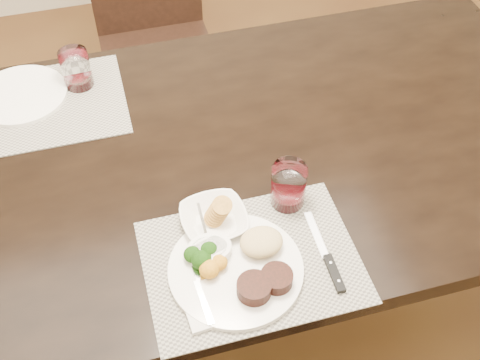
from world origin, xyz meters
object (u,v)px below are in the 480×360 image
object	(u,v)px
wine_glass_near	(288,187)
chair_far	(154,29)
far_plate	(21,95)
cracker_bowl	(214,219)
dinner_plate	(242,266)
steak_knife	(330,264)

from	to	relation	value
wine_glass_near	chair_far	bearing A→B (deg)	97.26
chair_far	far_plate	size ratio (longest dim) A/B	3.59
far_plate	cracker_bowl	bearing A→B (deg)	-54.53
dinner_plate	far_plate	distance (m)	0.83
chair_far	cracker_bowl	bearing A→B (deg)	-91.87
steak_knife	far_plate	xyz separation A→B (m)	(-0.62, 0.74, 0.00)
cracker_bowl	wine_glass_near	xyz separation A→B (m)	(0.18, 0.02, 0.03)
chair_far	wine_glass_near	world-z (taller)	chair_far
chair_far	wine_glass_near	xyz separation A→B (m)	(0.14, -1.13, 0.30)
chair_far	dinner_plate	size ratio (longest dim) A/B	3.12
dinner_plate	steak_knife	size ratio (longest dim) A/B	1.32
chair_far	steak_knife	world-z (taller)	chair_far
steak_knife	wine_glass_near	bearing A→B (deg)	100.63
chair_far	steak_knife	xyz separation A→B (m)	(0.18, -1.33, 0.26)
dinner_plate	chair_far	bearing A→B (deg)	105.75
wine_glass_near	dinner_plate	bearing A→B (deg)	-134.11
cracker_bowl	wine_glass_near	size ratio (longest dim) A/B	1.41
chair_far	dinner_plate	xyz separation A→B (m)	(-0.01, -1.29, 0.27)
cracker_bowl	far_plate	distance (m)	0.70
dinner_plate	cracker_bowl	xyz separation A→B (m)	(-0.03, 0.14, 0.00)
chair_far	steak_knife	bearing A→B (deg)	-82.44
dinner_plate	steak_knife	xyz separation A→B (m)	(0.18, -0.04, -0.01)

